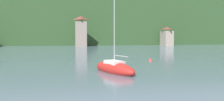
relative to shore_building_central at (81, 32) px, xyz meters
The scene contains 5 objects.
wooded_hillside 46.25m from the shore_building_central, 109.61° to the left, with size 352.00×64.87×42.45m.
shore_building_central is the anchor object (origin of this frame).
shore_building_eastcentral 31.01m from the shore_building_central, ahead, with size 3.16×6.10×6.81m.
sailboat_mid_3 60.24m from the shore_building_central, 89.18° to the right, with size 4.39×7.34×9.78m.
mooring_buoy_near 50.25m from the shore_building_central, 80.37° to the right, with size 0.55×0.55×0.55m, color red.
Camera 1 is at (-3.76, 16.63, 3.96)m, focal length 40.62 mm.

